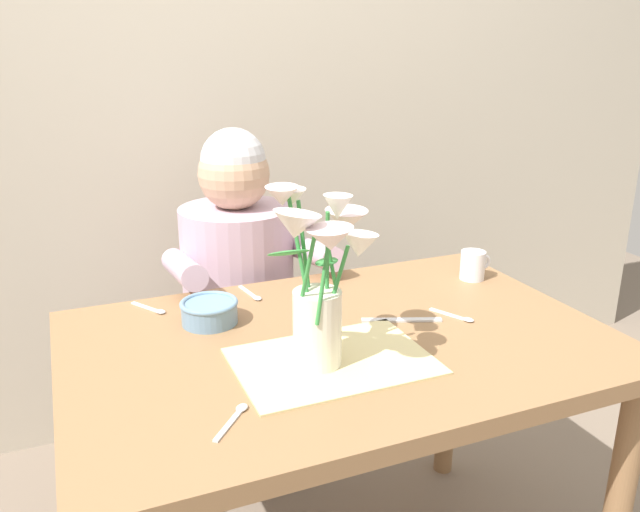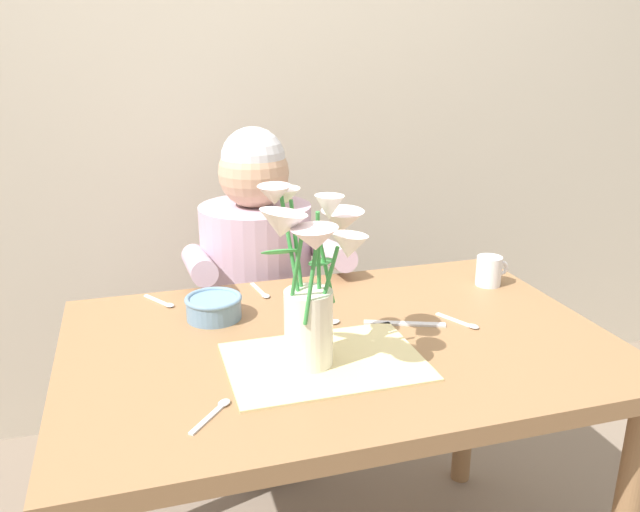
% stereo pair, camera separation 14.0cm
% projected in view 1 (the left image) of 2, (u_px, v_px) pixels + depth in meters
% --- Properties ---
extents(wood_panel_backdrop, '(4.00, 0.10, 2.50)m').
position_uv_depth(wood_panel_backdrop, '(215.00, 78.00, 2.19)').
color(wood_panel_backdrop, beige).
rests_on(wood_panel_backdrop, ground_plane).
extents(dining_table, '(1.20, 0.80, 0.74)m').
position_uv_depth(dining_table, '(340.00, 376.00, 1.46)').
color(dining_table, olive).
rests_on(dining_table, ground_plane).
extents(seated_person, '(0.45, 0.47, 1.14)m').
position_uv_depth(seated_person, '(240.00, 312.00, 2.00)').
color(seated_person, '#4C4C56').
rests_on(seated_person, ground_plane).
extents(striped_placemat, '(0.40, 0.28, 0.00)m').
position_uv_depth(striped_placemat, '(333.00, 361.00, 1.32)').
color(striped_placemat, beige).
rests_on(striped_placemat, dining_table).
extents(flower_vase, '(0.25, 0.25, 0.37)m').
position_uv_depth(flower_vase, '(320.00, 275.00, 1.24)').
color(flower_vase, silver).
rests_on(flower_vase, dining_table).
extents(ceramic_bowl, '(0.14, 0.14, 0.06)m').
position_uv_depth(ceramic_bowl, '(209.00, 311.00, 1.49)').
color(ceramic_bowl, '#6689A8').
rests_on(ceramic_bowl, dining_table).
extents(dinner_knife, '(0.18, 0.09, 0.00)m').
position_uv_depth(dinner_knife, '(402.00, 320.00, 1.51)').
color(dinner_knife, silver).
rests_on(dinner_knife, dining_table).
extents(ceramic_mug, '(0.09, 0.07, 0.08)m').
position_uv_depth(ceramic_mug, '(473.00, 265.00, 1.77)').
color(ceramic_mug, silver).
rests_on(ceramic_mug, dining_table).
extents(spoon_0, '(0.08, 0.11, 0.01)m').
position_uv_depth(spoon_0, '(154.00, 309.00, 1.57)').
color(spoon_0, silver).
rests_on(spoon_0, dining_table).
extents(spoon_1, '(0.11, 0.07, 0.01)m').
position_uv_depth(spoon_1, '(326.00, 325.00, 1.48)').
color(spoon_1, silver).
rests_on(spoon_1, dining_table).
extents(spoon_2, '(0.09, 0.10, 0.01)m').
position_uv_depth(spoon_2, '(236.00, 416.00, 1.12)').
color(spoon_2, silver).
rests_on(spoon_2, dining_table).
extents(spoon_3, '(0.07, 0.11, 0.01)m').
position_uv_depth(spoon_3, '(459.00, 317.00, 1.53)').
color(spoon_3, silver).
rests_on(spoon_3, dining_table).
extents(spoon_4, '(0.03, 0.12, 0.01)m').
position_uv_depth(spoon_4, '(253.00, 295.00, 1.66)').
color(spoon_4, silver).
rests_on(spoon_4, dining_table).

